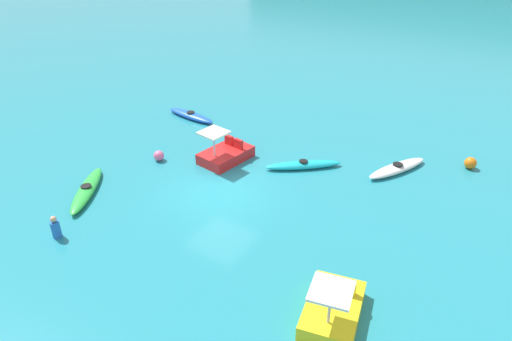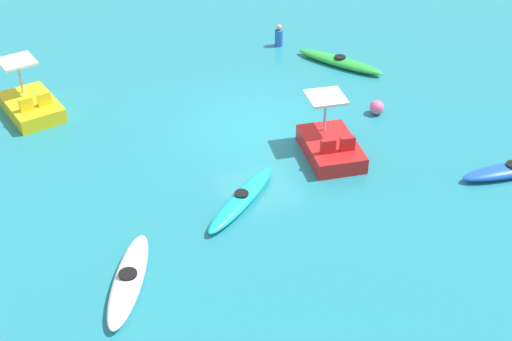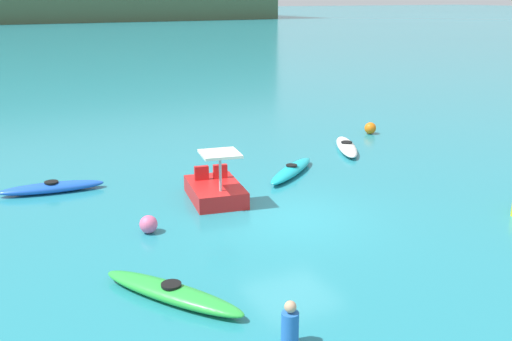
% 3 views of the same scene
% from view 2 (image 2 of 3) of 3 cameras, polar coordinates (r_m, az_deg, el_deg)
% --- Properties ---
extents(ground_plane, '(600.00, 600.00, 0.00)m').
position_cam_2_polar(ground_plane, '(22.92, 0.17, 3.53)').
color(ground_plane, teal).
extents(kayak_white, '(2.08, 3.25, 0.37)m').
position_cam_2_polar(kayak_white, '(17.26, -10.23, -8.65)').
color(kayak_white, white).
rests_on(kayak_white, ground_plane).
extents(kayak_blue, '(3.29, 1.01, 0.37)m').
position_cam_2_polar(kayak_blue, '(21.89, 19.96, 0.06)').
color(kayak_blue, blue).
rests_on(kayak_blue, ground_plane).
extents(kayak_cyan, '(3.04, 2.64, 0.37)m').
position_cam_2_polar(kayak_cyan, '(19.44, -1.17, -2.29)').
color(kayak_cyan, '#19B7C6').
rests_on(kayak_cyan, ground_plane).
extents(kayak_green, '(2.47, 3.34, 0.37)m').
position_cam_2_polar(kayak_green, '(26.96, 6.77, 8.72)').
color(kayak_green, green).
rests_on(kayak_green, ground_plane).
extents(pedal_boat_yellow, '(1.96, 2.66, 1.68)m').
position_cam_2_polar(pedal_boat_yellow, '(24.65, -17.67, 5.08)').
color(pedal_boat_yellow, yellow).
rests_on(pedal_boat_yellow, ground_plane).
extents(pedal_boat_red, '(1.85, 2.62, 1.68)m').
position_cam_2_polar(pedal_boat_red, '(21.45, 6.04, 1.99)').
color(pedal_boat_red, red).
rests_on(pedal_boat_red, ground_plane).
extents(buoy_pink, '(0.48, 0.48, 0.48)m').
position_cam_2_polar(buoy_pink, '(23.88, 9.72, 5.04)').
color(buoy_pink, pink).
rests_on(buoy_pink, ground_plane).
extents(person_near_shore, '(0.41, 0.41, 0.88)m').
position_cam_2_polar(person_near_shore, '(28.31, 1.86, 10.75)').
color(person_near_shore, blue).
rests_on(person_near_shore, ground_plane).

